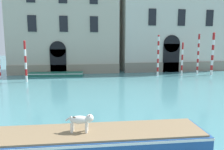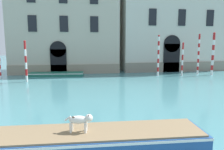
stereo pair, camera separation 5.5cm
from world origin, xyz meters
The scene contains 9 objects.
palazzo_right centered at (14.50, 26.32, 6.96)m, with size 13.72×6.13×13.95m.
boat_foreground centered at (2.51, 4.99, 0.39)m, with size 7.91×2.04×0.73m.
dog_on_deck centered at (2.18, 4.98, 1.14)m, with size 0.94×0.37×0.63m.
boat_moored_near_palazzo centered at (-0.30, 22.20, 0.20)m, with size 5.92×2.08×0.37m.
mooring_pole_0 centered at (13.32, 20.28, 1.83)m, with size 0.19×0.19×3.63m.
mooring_pole_1 centered at (-2.65, 18.83, 1.92)m, with size 0.20×0.20×3.82m.
mooring_pole_2 centered at (10.67, 20.58, 2.23)m, with size 0.21×0.21×4.43m.
mooring_pole_3 centered at (16.80, 20.14, 2.38)m, with size 0.27×0.27×4.71m.
mooring_pole_5 centered at (15.67, 21.14, 2.31)m, with size 0.22×0.22×4.59m.
Camera 2 is at (2.19, -2.04, 3.73)m, focal length 35.00 mm.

